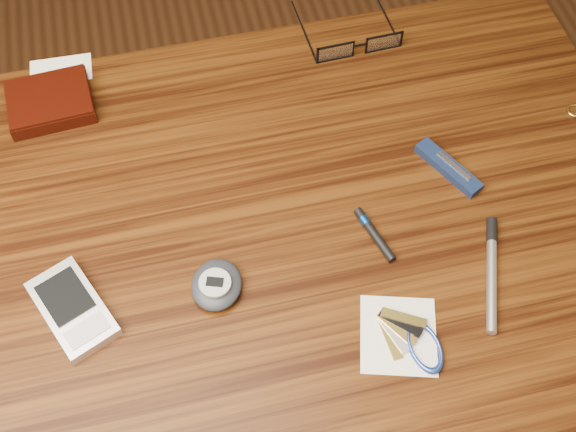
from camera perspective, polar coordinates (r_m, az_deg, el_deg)
name	(u,v)px	position (r m, az deg, el deg)	size (l,w,h in m)	color
ground	(276,420)	(1.56, -0.94, -15.80)	(3.80, 3.80, 0.00)	#472814
desk	(269,279)	(0.96, -1.48, -4.98)	(1.00, 0.70, 0.75)	#361C08
wallet_and_card	(50,101)	(1.03, -18.26, 8.62)	(0.12, 0.14, 0.02)	black
eyeglasses	(358,44)	(1.06, 5.55, 13.37)	(0.13, 0.14, 0.03)	black
gold_ring	(575,111)	(1.06, 21.74, 7.75)	(0.02, 0.02, 0.00)	#E5BC5F
pda_phone	(73,309)	(0.85, -16.66, -7.03)	(0.10, 0.13, 0.02)	silver
pedometer	(216,285)	(0.83, -5.67, -5.42)	(0.08, 0.08, 0.03)	#21242C
notepad_keys	(411,340)	(0.82, 9.72, -9.63)	(0.11, 0.11, 0.01)	silver
pocket_knife	(448,167)	(0.94, 12.56, 3.77)	(0.06, 0.10, 0.01)	#101C3C
silver_pen	(492,265)	(0.88, 15.79, -3.72)	(0.07, 0.14, 0.01)	silver
black_blue_pen	(373,233)	(0.87, 6.76, -1.32)	(0.03, 0.08, 0.01)	black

